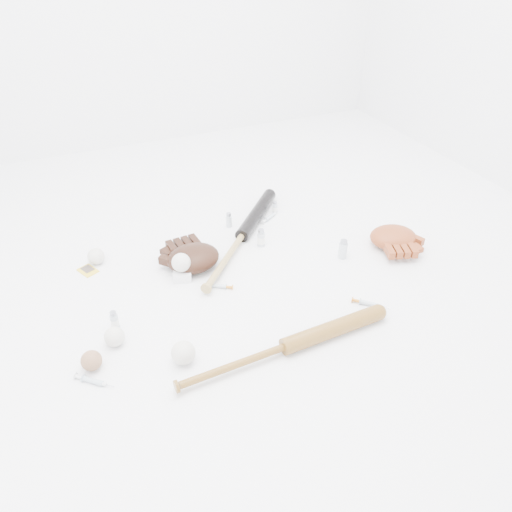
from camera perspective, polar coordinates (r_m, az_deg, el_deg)
name	(u,v)px	position (r m, az deg, el deg)	size (l,w,h in m)	color
bat_dark	(242,235)	(2.16, -1.60, 2.37)	(0.83, 0.06, 0.06)	black
bat_wood	(285,347)	(1.64, 3.37, -10.29)	(0.79, 0.06, 0.06)	brown
glove_dark	(193,258)	(2.01, -7.19, -0.20)	(0.25, 0.25, 0.09)	black
glove_tan	(393,237)	(2.20, 15.42, 2.11)	(0.24, 0.24, 0.09)	brown
trading_card	(88,271)	(2.11, -18.66, -1.59)	(0.06, 0.08, 0.00)	gold
pedestal	(182,274)	(1.97, -8.42, -2.07)	(0.07, 0.07, 0.04)	white
baseball_on_pedestal	(181,263)	(1.94, -8.56, -0.74)	(0.07, 0.07, 0.07)	silver
baseball_left	(114,337)	(1.73, -15.88, -8.86)	(0.07, 0.07, 0.07)	silver
baseball_upper	(96,256)	(2.12, -17.83, -0.04)	(0.07, 0.07, 0.07)	silver
baseball_mid	(183,353)	(1.62, -8.31, -10.89)	(0.08, 0.08, 0.08)	silver
baseball_aged	(91,361)	(1.67, -18.30, -11.28)	(0.07, 0.07, 0.07)	#8A6042
syringe_0	(93,381)	(1.65, -18.14, -13.41)	(0.15, 0.03, 0.02)	#ADBCC6
syringe_1	(218,286)	(1.91, -4.34, -3.43)	(0.13, 0.02, 0.02)	#ADBCC6
syringe_2	(270,217)	(2.34, 1.59, 4.48)	(0.14, 0.03, 0.02)	#ADBCC6
syringe_3	(369,304)	(1.87, 12.83, -5.34)	(0.15, 0.03, 0.02)	#ADBCC6
vial_0	(229,220)	(2.27, -3.12, 4.14)	(0.03, 0.03, 0.07)	silver
vial_1	(275,207)	(2.38, 2.17, 5.60)	(0.02, 0.02, 0.06)	silver
vial_2	(261,238)	(2.13, 0.58, 2.12)	(0.03, 0.03, 0.08)	silver
vial_3	(343,249)	(2.08, 9.91, 0.80)	(0.04, 0.04, 0.08)	silver
vial_4	(114,320)	(1.79, -15.89, -7.03)	(0.03, 0.03, 0.07)	silver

